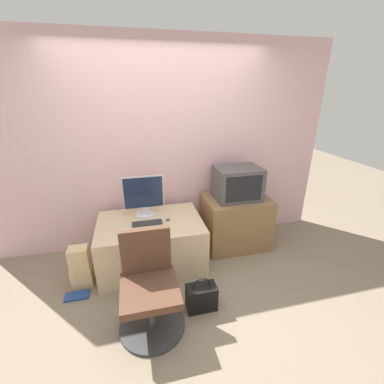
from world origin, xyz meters
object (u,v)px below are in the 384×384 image
object	(u,v)px
crt_tv	(237,183)
keyboard	(147,223)
main_monitor	(144,197)
cardboard_box_lower	(82,275)
mouse	(168,219)
office_chair	(150,291)
book	(77,296)
handbag	(201,297)

from	to	relation	value
crt_tv	keyboard	bearing A→B (deg)	-169.98
main_monitor	cardboard_box_lower	size ratio (longest dim) A/B	2.22
keyboard	mouse	distance (m)	0.24
keyboard	crt_tv	xyz separation A→B (m)	(1.17, 0.21, 0.31)
office_chair	cardboard_box_lower	bearing A→B (deg)	135.35
keyboard	office_chair	bearing A→B (deg)	-93.98
crt_tv	office_chair	size ratio (longest dim) A/B	0.64
book	keyboard	bearing A→B (deg)	23.45
main_monitor	book	bearing A→B (deg)	-144.11
handbag	office_chair	bearing A→B (deg)	-174.24
keyboard	handbag	bearing A→B (deg)	-61.09
main_monitor	office_chair	distance (m)	1.15
crt_tv	office_chair	world-z (taller)	crt_tv
cardboard_box_lower	handbag	xyz separation A→B (m)	(1.17, -0.63, 0.02)
mouse	crt_tv	bearing A→B (deg)	11.39
keyboard	office_chair	xyz separation A→B (m)	(-0.06, -0.83, -0.22)
cardboard_box_lower	office_chair	bearing A→B (deg)	-44.65
keyboard	book	world-z (taller)	keyboard
crt_tv	handbag	distance (m)	1.45
crt_tv	office_chair	bearing A→B (deg)	-139.76
main_monitor	keyboard	distance (m)	0.32
crt_tv	book	bearing A→B (deg)	-164.35
keyboard	office_chair	world-z (taller)	office_chair
handbag	book	bearing A→B (deg)	160.10
main_monitor	book	world-z (taller)	main_monitor
crt_tv	book	distance (m)	2.21
office_chair	cardboard_box_lower	size ratio (longest dim) A/B	3.96
crt_tv	book	xyz separation A→B (m)	(-1.95, -0.55, -0.88)
crt_tv	cardboard_box_lower	world-z (taller)	crt_tv
mouse	cardboard_box_lower	distance (m)	1.11
mouse	office_chair	distance (m)	0.93
mouse	crt_tv	xyz separation A→B (m)	(0.92, 0.19, 0.31)
cardboard_box_lower	handbag	bearing A→B (deg)	-28.14
cardboard_box_lower	book	size ratio (longest dim) A/B	0.95
main_monitor	mouse	bearing A→B (deg)	-38.62
keyboard	crt_tv	bearing A→B (deg)	10.02
crt_tv	office_chair	xyz separation A→B (m)	(-1.22, -1.04, -0.53)
handbag	book	world-z (taller)	handbag
mouse	book	world-z (taller)	mouse
keyboard	crt_tv	world-z (taller)	crt_tv
main_monitor	office_chair	size ratio (longest dim) A/B	0.56
main_monitor	book	xyz separation A→B (m)	(-0.78, -0.56, -0.81)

